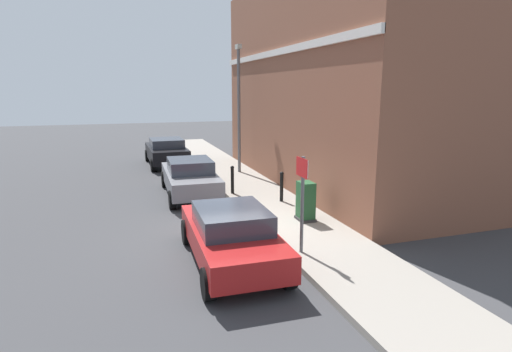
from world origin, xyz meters
name	(u,v)px	position (x,y,z in m)	size (l,w,h in m)	color
ground	(231,234)	(0.00, 0.00, 0.00)	(80.00, 80.00, 0.00)	#38383A
sidewalk	(241,181)	(2.01, 6.00, 0.07)	(2.37, 30.00, 0.15)	gray
corner_building	(350,82)	(6.45, 4.92, 4.22)	(6.61, 13.84, 8.45)	brown
car_red	(231,234)	(-0.48, -1.90, 0.70)	(1.92, 4.19, 1.34)	maroon
car_grey	(190,177)	(-0.37, 4.60, 0.73)	(1.96, 4.50, 1.41)	slate
car_black	(167,151)	(-0.52, 11.30, 0.75)	(2.02, 4.31, 1.42)	black
utility_cabinet	(306,203)	(2.30, 0.10, 0.68)	(0.46, 0.61, 1.15)	#1E4C28
bollard_near_cabinet	(282,185)	(2.40, 2.27, 0.70)	(0.14, 0.14, 1.04)	black
bollard_far_kerb	(232,179)	(1.08, 3.86, 0.70)	(0.14, 0.14, 1.04)	black
street_sign	(302,190)	(1.17, -2.10, 1.66)	(0.08, 0.60, 2.30)	#59595B
lamppost	(239,103)	(2.44, 7.72, 3.30)	(0.20, 0.44, 5.72)	#59595B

